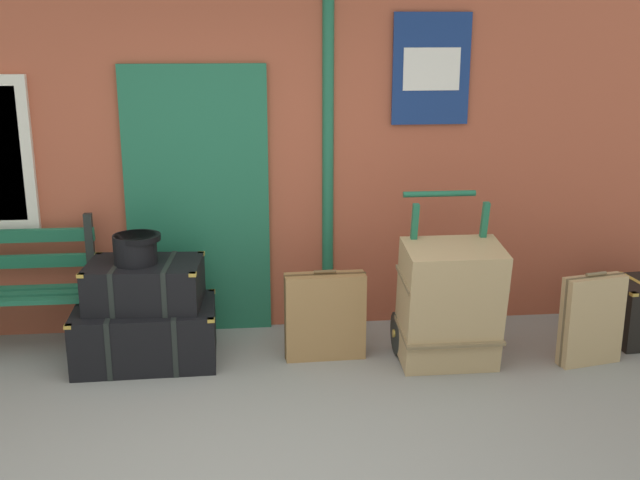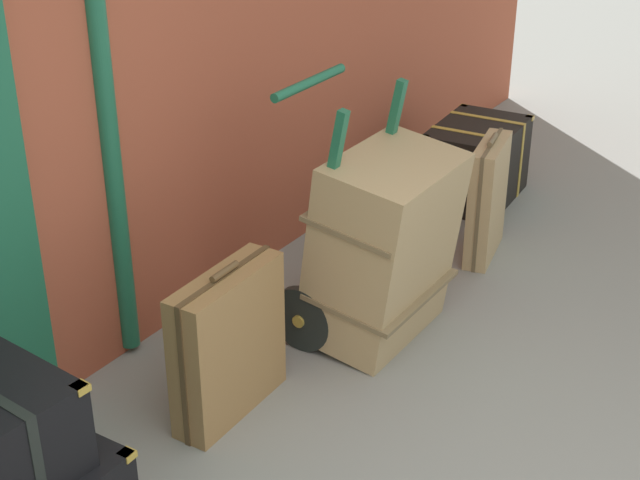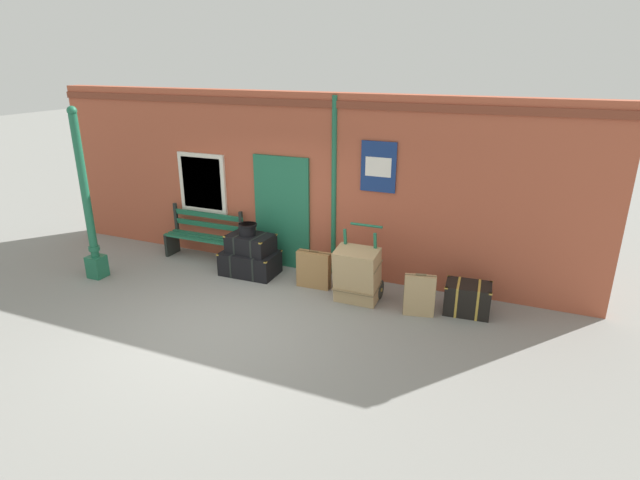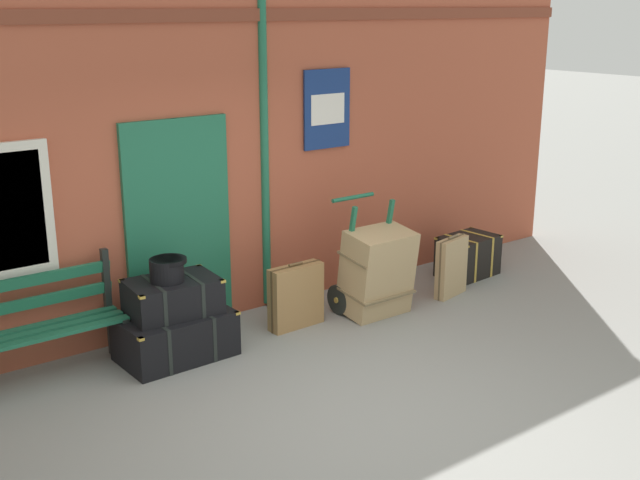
# 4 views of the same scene
# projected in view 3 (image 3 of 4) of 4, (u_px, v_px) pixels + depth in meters

# --- Properties ---
(ground_plane) EXTENTS (60.00, 60.00, 0.00)m
(ground_plane) POSITION_uv_depth(u_px,v_px,m) (225.00, 326.00, 7.49)
(ground_plane) COLOR gray
(brick_facade) EXTENTS (10.40, 0.35, 3.20)m
(brick_facade) POSITION_uv_depth(u_px,v_px,m) (298.00, 183.00, 9.20)
(brick_facade) COLOR #AD5138
(brick_facade) RESTS_ON ground
(lamp_post) EXTENTS (0.28, 0.28, 3.01)m
(lamp_post) POSITION_uv_depth(u_px,v_px,m) (89.00, 216.00, 8.81)
(lamp_post) COLOR #1E6647
(lamp_post) RESTS_ON ground
(platform_bench) EXTENTS (1.60, 0.43, 1.01)m
(platform_bench) POSITION_uv_depth(u_px,v_px,m) (205.00, 237.00, 9.89)
(platform_bench) COLOR #1E6647
(platform_bench) RESTS_ON ground
(steamer_trunk_base) EXTENTS (1.02, 0.67, 0.43)m
(steamer_trunk_base) POSITION_uv_depth(u_px,v_px,m) (250.00, 263.00, 9.26)
(steamer_trunk_base) COLOR black
(steamer_trunk_base) RESTS_ON ground
(steamer_trunk_middle) EXTENTS (0.85, 0.61, 0.33)m
(steamer_trunk_middle) POSITION_uv_depth(u_px,v_px,m) (251.00, 243.00, 9.16)
(steamer_trunk_middle) COLOR black
(steamer_trunk_middle) RESTS_ON steamer_trunk_base
(round_hatbox) EXTENTS (0.34, 0.32, 0.21)m
(round_hatbox) POSITION_uv_depth(u_px,v_px,m) (247.00, 229.00, 9.07)
(round_hatbox) COLOR black
(round_hatbox) RESTS_ON steamer_trunk_middle
(porters_trolley) EXTENTS (0.71, 0.59, 1.20)m
(porters_trolley) POSITION_uv_depth(u_px,v_px,m) (360.00, 282.00, 8.33)
(porters_trolley) COLOR black
(porters_trolley) RESTS_ON ground
(large_brown_trunk) EXTENTS (0.70, 0.55, 0.93)m
(large_brown_trunk) POSITION_uv_depth(u_px,v_px,m) (357.00, 275.00, 8.11)
(large_brown_trunk) COLOR tan
(large_brown_trunk) RESTS_ON ground
(suitcase_slate) EXTENTS (0.60, 0.19, 0.68)m
(suitcase_slate) POSITION_uv_depth(u_px,v_px,m) (314.00, 270.00, 8.68)
(suitcase_slate) COLOR olive
(suitcase_slate) RESTS_ON ground
(suitcase_cream) EXTENTS (0.48, 0.22, 0.70)m
(suitcase_cream) POSITION_uv_depth(u_px,v_px,m) (419.00, 295.00, 7.72)
(suitcase_cream) COLOR tan
(suitcase_cream) RESTS_ON ground
(corner_trunk) EXTENTS (0.73, 0.54, 0.49)m
(corner_trunk) POSITION_uv_depth(u_px,v_px,m) (468.00, 298.00, 7.82)
(corner_trunk) COLOR black
(corner_trunk) RESTS_ON ground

